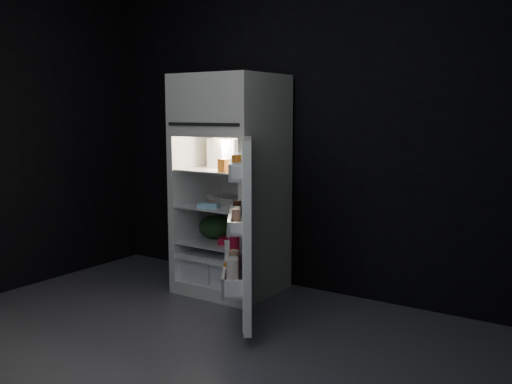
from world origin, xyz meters
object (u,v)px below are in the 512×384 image
Objects in this scene: refrigerator at (232,177)px; egg_carton at (232,202)px; milk_jug at (220,153)px; yogurt_tray at (237,241)px; fridge_door at (243,232)px.

egg_carton is at bearing -56.88° from refrigerator.
refrigerator is 0.22m from milk_jug.
egg_carton reaches higher than yogurt_tray.
refrigerator reaches higher than milk_jug.
milk_jug is 0.43m from egg_carton.
fridge_door is at bearing -44.41° from egg_carton.
fridge_door reaches higher than yogurt_tray.
yogurt_tray is (-0.46, 0.57, -0.23)m from fridge_door.
milk_jug is at bearing 136.14° from fridge_door.
milk_jug is 0.84× the size of egg_carton.
fridge_door is 0.78m from egg_carton.
milk_jug is at bearing 138.41° from yogurt_tray.
egg_carton is (0.07, -0.11, -0.19)m from refrigerator.
refrigerator is 1.46× the size of fridge_door.
fridge_door reaches higher than egg_carton.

